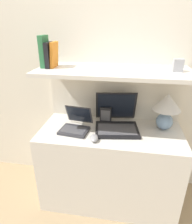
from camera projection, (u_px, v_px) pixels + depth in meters
name	position (u px, v px, depth m)	size (l,w,h in m)	color
ground_plane	(105.00, 220.00, 1.67)	(12.00, 12.00, 0.00)	#9E8460
wall_back	(116.00, 62.00, 1.70)	(6.00, 0.05, 2.40)	silver
desk	(109.00, 166.00, 1.76)	(1.15, 0.51, 0.71)	silver
back_riser	(113.00, 128.00, 1.91)	(1.15, 0.04, 1.17)	silver
shelf	(113.00, 71.00, 1.48)	(1.15, 0.46, 0.03)	silver
table_lamp	(167.00, 108.00, 1.57)	(0.22, 0.22, 0.30)	#7593B2
laptop_large	(116.00, 121.00, 1.64)	(0.39, 0.39, 0.28)	black
laptop_small	(76.00, 125.00, 1.62)	(0.25, 0.27, 0.18)	#333338
computer_mouse	(94.00, 138.00, 1.48)	(0.08, 0.11, 0.04)	#99999E
router_box	(106.00, 114.00, 1.75)	(0.10, 0.08, 0.14)	black
book_green	(44.00, 52.00, 1.50)	(0.04, 0.12, 0.23)	#2D7042
book_black	(50.00, 55.00, 1.50)	(0.03, 0.15, 0.18)	black
book_orange	(54.00, 55.00, 1.50)	(0.04, 0.12, 0.19)	orange
shelf_gadget	(178.00, 65.00, 1.39)	(0.07, 0.05, 0.09)	#99999E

